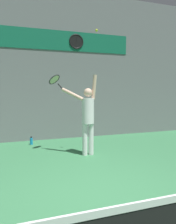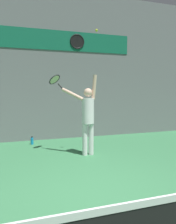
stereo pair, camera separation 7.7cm
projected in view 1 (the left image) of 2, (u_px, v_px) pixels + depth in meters
The scene contains 8 objects.
ground_plane at pixel (99, 201), 3.30m from camera, with size 18.00×18.00×0.00m, color #387A4C.
back_wall at pixel (49, 66), 7.30m from camera, with size 18.00×0.10×5.00m.
sponsor_banner at pixel (49, 40), 7.17m from camera, with size 5.69×0.02×0.65m.
scoreboard_clock at pixel (76, 42), 7.45m from camera, with size 0.51×0.05×0.51m.
tennis_player at pixel (88, 115), 5.59m from camera, with size 0.87×0.56×2.07m.
tennis_racket at pixel (55, 80), 5.77m from camera, with size 0.42×0.42×0.40m.
tennis_ball at pixel (97, 30), 5.35m from camera, with size 0.07×0.07×0.07m.
water_bottle at pixel (31, 141), 6.76m from camera, with size 0.09×0.09×0.25m.
Camera 1 is at (-1.18, -2.93, 1.67)m, focal length 35.00 mm.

